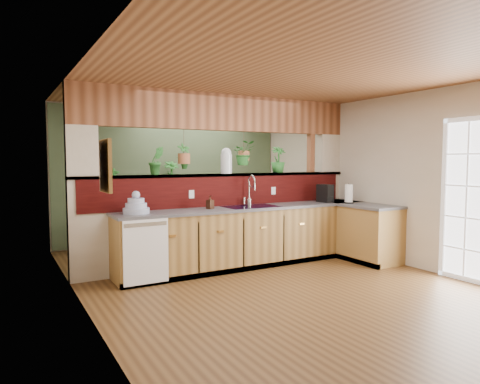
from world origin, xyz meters
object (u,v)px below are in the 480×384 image
faucet (250,189)px  dish_stack (136,207)px  soap_dispenser (210,202)px  coffee_maker (325,194)px  shelving_console (145,219)px  glass_jar (226,161)px  paper_towel (349,194)px

faucet → dish_stack: (-1.84, -0.15, -0.16)m
dish_stack → soap_dispenser: size_ratio=1.80×
coffee_maker → shelving_console: (-2.35, 2.34, -0.54)m
faucet → glass_jar: (-0.31, 0.22, 0.43)m
dish_stack → glass_jar: (1.53, 0.37, 0.60)m
glass_jar → shelving_console: (-0.72, 1.90, -1.09)m
soap_dispenser → glass_jar: bearing=37.8°
faucet → paper_towel: bearing=-19.2°
soap_dispenser → coffee_maker: (2.08, -0.09, 0.04)m
paper_towel → coffee_maker: bearing=123.9°
faucet → shelving_console: bearing=115.8°
coffee_maker → paper_towel: size_ratio=0.90×
soap_dispenser → glass_jar: glass_jar is taller
coffee_maker → shelving_console: 3.36m
soap_dispenser → paper_towel: (2.30, -0.40, 0.05)m
faucet → soap_dispenser: faucet is taller
paper_towel → soap_dispenser: bearing=170.0°
glass_jar → shelving_console: size_ratio=0.24×
dish_stack → glass_jar: 1.69m
coffee_maker → paper_towel: paper_towel is taller
faucet → dish_stack: faucet is taller
glass_jar → faucet: bearing=-35.8°
faucet → paper_towel: faucet is taller
dish_stack → shelving_console: dish_stack is taller
paper_towel → shelving_console: (-2.57, 2.66, -0.55)m
paper_towel → shelving_console: size_ratio=0.20×
dish_stack → shelving_console: size_ratio=0.21×
paper_towel → glass_jar: size_ratio=0.83×
paper_towel → faucet: bearing=160.8°
coffee_maker → paper_towel: bearing=-62.9°
dish_stack → paper_towel: bearing=-6.5°
dish_stack → paper_towel: paper_towel is taller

